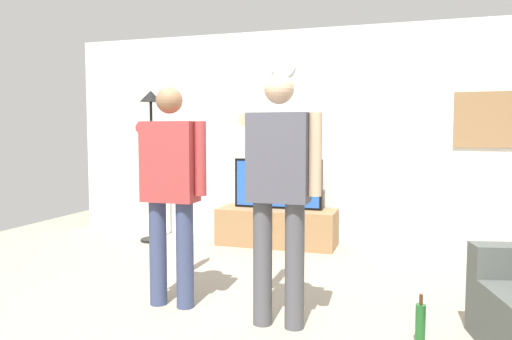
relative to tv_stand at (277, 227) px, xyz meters
name	(u,v)px	position (x,y,z in m)	size (l,w,h in m)	color
ground_plane	(216,327)	(0.24, -2.60, -0.23)	(8.40, 8.40, 0.00)	#9E937F
back_wall	(302,137)	(0.24, 0.35, 1.12)	(6.40, 0.10, 2.70)	silver
tv_stand	(277,227)	(0.00, 0.00, 0.00)	(1.47, 0.56, 0.46)	#997047
television	(278,184)	(0.00, 0.05, 0.54)	(1.12, 0.07, 0.62)	black
wall_clock	(283,64)	(0.00, 0.29, 2.04)	(0.33, 0.33, 0.03)	white
framed_picture	(488,120)	(2.40, 0.30, 1.32)	(0.72, 0.04, 0.64)	#997047
floor_lamp	(151,134)	(-1.59, -0.25, 1.15)	(0.32, 0.32, 1.93)	black
person_standing_nearer_lamp	(171,183)	(-0.27, -2.28, 0.78)	(0.62, 0.78, 1.76)	#384266
person_standing_nearer_couch	(279,184)	(0.66, -2.43, 0.81)	(0.61, 0.78, 1.81)	#4C4C51
beverage_bottle	(420,324)	(1.64, -2.48, -0.08)	(0.07, 0.07, 0.35)	#1E5923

